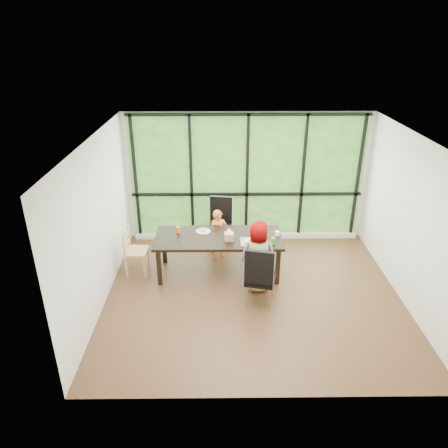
{
  "coord_description": "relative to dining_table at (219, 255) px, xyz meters",
  "views": [
    {
      "loc": [
        -0.56,
        -6.09,
        4.2
      ],
      "look_at": [
        -0.49,
        0.62,
        1.05
      ],
      "focal_mm": 33.89,
      "sensor_mm": 36.0,
      "label": 1
    }
  ],
  "objects": [
    {
      "name": "placemat",
      "position": [
        0.62,
        -0.21,
        0.38
      ],
      "size": [
        0.46,
        0.34,
        0.01
      ],
      "primitive_type": "cube",
      "color": "tan",
      "rests_on": "dining_table"
    },
    {
      "name": "green_cup",
      "position": [
        0.95,
        -0.29,
        0.44
      ],
      "size": [
        0.08,
        0.08,
        0.12
      ],
      "primitive_type": "cylinder",
      "color": "green",
      "rests_on": "dining_table"
    },
    {
      "name": "crepe_rolls_far",
      "position": [
        -0.28,
        0.21,
        0.41
      ],
      "size": [
        0.15,
        0.12,
        0.04
      ],
      "primitive_type": null,
      "color": "tan",
      "rests_on": "plate_far"
    },
    {
      "name": "tissue",
      "position": [
        0.19,
        -0.13,
        0.57
      ],
      "size": [
        0.12,
        0.12,
        0.11
      ],
      "primitive_type": "cone",
      "color": "white",
      "rests_on": "tissue_box"
    },
    {
      "name": "plate_far",
      "position": [
        -0.28,
        0.21,
        0.38
      ],
      "size": [
        0.26,
        0.26,
        0.02
      ],
      "primitive_type": "cylinder",
      "color": "white",
      "rests_on": "dining_table"
    },
    {
      "name": "window_mullions",
      "position": [
        0.59,
        1.47,
        0.98
      ],
      "size": [
        4.8,
        0.06,
        2.65
      ],
      "primitive_type": null,
      "color": "black",
      "rests_on": "back_wall"
    },
    {
      "name": "foliage_backdrop",
      "position": [
        0.59,
        1.51,
        0.98
      ],
      "size": [
        4.8,
        0.02,
        2.65
      ],
      "primitive_type": "cube",
      "color": "#245019",
      "rests_on": "back_wall"
    },
    {
      "name": "crepe_rolls_near",
      "position": [
        0.59,
        -0.2,
        0.41
      ],
      "size": [
        0.15,
        0.12,
        0.04
      ],
      "primitive_type": null,
      "color": "tan",
      "rests_on": "plate_near"
    },
    {
      "name": "white_mug",
      "position": [
        1.07,
        0.03,
        0.42
      ],
      "size": [
        0.08,
        0.08,
        0.08
      ],
      "primitive_type": "cylinder",
      "color": "white",
      "rests_on": "dining_table"
    },
    {
      "name": "chair_end_beech",
      "position": [
        -1.51,
        0.02,
        0.08
      ],
      "size": [
        0.42,
        0.44,
        0.9
      ],
      "primitive_type": "cube",
      "rotation": [
        0.0,
        0.0,
        1.53
      ],
      "color": "tan",
      "rests_on": "ground"
    },
    {
      "name": "back_wall",
      "position": [
        0.59,
        1.53,
        0.98
      ],
      "size": [
        5.0,
        0.0,
        5.0
      ],
      "primitive_type": "plane",
      "rotation": [
        1.57,
        0.0,
        0.0
      ],
      "color": "silver",
      "rests_on": "ground"
    },
    {
      "name": "straw_pink",
      "position": [
        0.95,
        -0.29,
        0.54
      ],
      "size": [
        0.01,
        0.04,
        0.2
      ],
      "primitive_type": "cylinder",
      "rotation": [
        0.14,
        0.0,
        0.0
      ],
      "color": "pink",
      "rests_on": "green_cup"
    },
    {
      "name": "dining_table",
      "position": [
        0.0,
        0.0,
        0.0
      ],
      "size": [
        2.34,
        1.09,
        0.75
      ],
      "primitive_type": "cube",
      "rotation": [
        0.0,
        0.0,
        -0.05
      ],
      "color": "black",
      "rests_on": "ground"
    },
    {
      "name": "plate_near",
      "position": [
        0.59,
        -0.2,
        0.38
      ],
      "size": [
        0.26,
        0.26,
        0.02
      ],
      "primitive_type": "cylinder",
      "color": "white",
      "rests_on": "dining_table"
    },
    {
      "name": "window_sill",
      "position": [
        0.59,
        1.43,
        -0.33
      ],
      "size": [
        4.8,
        0.12,
        0.1
      ],
      "primitive_type": "cube",
      "color": "silver",
      "rests_on": "ground"
    },
    {
      "name": "straw_white",
      "position": [
        -0.74,
        0.18,
        0.53
      ],
      "size": [
        0.01,
        0.04,
        0.2
      ],
      "primitive_type": "cylinder",
      "rotation": [
        0.14,
        0.0,
        0.0
      ],
      "color": "white",
      "rests_on": "orange_cup"
    },
    {
      "name": "chair_window_leather",
      "position": [
        0.03,
        0.96,
        0.17
      ],
      "size": [
        0.52,
        0.52,
        1.08
      ],
      "primitive_type": "cube",
      "rotation": [
        0.0,
        0.0,
        -0.14
      ],
      "color": "black",
      "rests_on": "ground"
    },
    {
      "name": "orange_cup",
      "position": [
        -0.74,
        0.18,
        0.43
      ],
      "size": [
        0.07,
        0.07,
        0.11
      ],
      "primitive_type": "cylinder",
      "color": "orange",
      "rests_on": "dining_table"
    },
    {
      "name": "ground",
      "position": [
        0.59,
        -0.72,
        -0.38
      ],
      "size": [
        5.0,
        5.0,
        0.0
      ],
      "primitive_type": "plane",
      "color": "black",
      "rests_on": "ground"
    },
    {
      "name": "child_toddler",
      "position": [
        0.0,
        0.58,
        0.13
      ],
      "size": [
        0.42,
        0.34,
        1.01
      ],
      "primitive_type": "imported",
      "rotation": [
        0.0,
        0.0,
        0.3
      ],
      "color": "orange",
      "rests_on": "ground"
    },
    {
      "name": "child_older",
      "position": [
        0.68,
        -0.54,
        0.27
      ],
      "size": [
        0.63,
        0.41,
        1.29
      ],
      "primitive_type": "imported",
      "rotation": [
        0.0,
        0.0,
        3.14
      ],
      "color": "slate",
      "rests_on": "ground"
    },
    {
      "name": "chair_interior_leather",
      "position": [
        0.68,
        -0.96,
        0.17
      ],
      "size": [
        0.55,
        0.55,
        1.08
      ],
      "primitive_type": "cube",
      "rotation": [
        0.0,
        0.0,
        2.91
      ],
      "color": "black",
      "rests_on": "ground"
    },
    {
      "name": "tissue_box",
      "position": [
        0.19,
        -0.13,
        0.44
      ],
      "size": [
        0.16,
        0.16,
        0.14
      ],
      "primitive_type": "cube",
      "color": "tan",
      "rests_on": "dining_table"
    }
  ]
}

